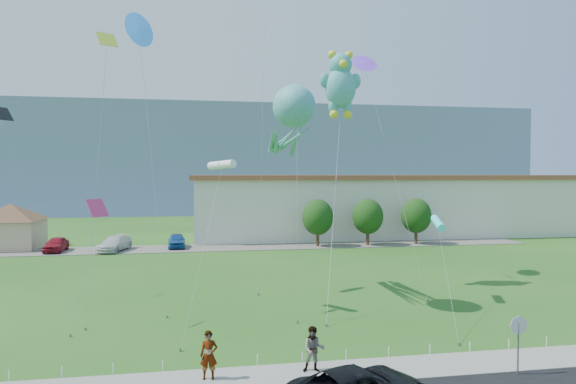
% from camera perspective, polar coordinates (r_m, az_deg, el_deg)
% --- Properties ---
extents(ground, '(160.00, 160.00, 0.00)m').
position_cam_1_polar(ground, '(24.88, -1.38, -17.57)').
color(ground, '#205116').
rests_on(ground, ground).
extents(sidewalk, '(80.00, 2.50, 0.10)m').
position_cam_1_polar(sidewalk, '(22.32, -0.26, -19.78)').
color(sidewalk, gray).
rests_on(sidewalk, ground).
extents(parking_strip, '(70.00, 6.00, 0.06)m').
position_cam_1_polar(parking_strip, '(58.87, -6.48, -6.12)').
color(parking_strip, '#59544C').
rests_on(parking_strip, ground).
extents(hill_ridge, '(160.00, 50.00, 25.00)m').
position_cam_1_polar(hill_ridge, '(143.28, -8.56, 3.64)').
color(hill_ridge, slate).
rests_on(hill_ridge, ground).
extents(pavilion, '(9.20, 9.20, 5.00)m').
position_cam_1_polar(pavilion, '(64.75, -28.41, -2.94)').
color(pavilion, tan).
rests_on(pavilion, ground).
extents(warehouse, '(61.00, 15.00, 8.20)m').
position_cam_1_polar(warehouse, '(73.49, 13.74, -1.34)').
color(warehouse, beige).
rests_on(warehouse, ground).
extents(stop_sign, '(0.80, 0.07, 2.50)m').
position_cam_1_polar(stop_sign, '(23.88, 24.23, -13.88)').
color(stop_sign, slate).
rests_on(stop_sign, ground).
extents(rope_fence, '(26.05, 0.05, 0.50)m').
position_cam_1_polar(rope_fence, '(23.58, -0.88, -18.04)').
color(rope_fence, white).
rests_on(rope_fence, ground).
extents(tree_near, '(3.60, 3.60, 5.47)m').
position_cam_1_polar(tree_near, '(58.96, 3.32, -2.81)').
color(tree_near, '#3F2B19').
rests_on(tree_near, ground).
extents(tree_mid, '(3.60, 3.60, 5.47)m').
position_cam_1_polar(tree_mid, '(60.61, 8.86, -2.70)').
color(tree_mid, '#3F2B19').
rests_on(tree_mid, ground).
extents(tree_far, '(3.60, 3.60, 5.47)m').
position_cam_1_polar(tree_far, '(62.80, 14.05, -2.58)').
color(tree_far, '#3F2B19').
rests_on(tree_far, ground).
extents(pedestrian_left, '(0.76, 0.55, 1.95)m').
position_cam_1_polar(pedestrian_left, '(21.80, -8.79, -17.48)').
color(pedestrian_left, gray).
rests_on(pedestrian_left, sidewalk).
extents(pedestrian_right, '(1.04, 0.88, 1.89)m').
position_cam_1_polar(pedestrian_right, '(22.32, 2.88, -17.05)').
color(pedestrian_right, gray).
rests_on(pedestrian_right, sidewalk).
extents(parked_car_red, '(1.96, 4.60, 1.55)m').
position_cam_1_polar(parked_car_red, '(60.36, -24.37, -5.31)').
color(parked_car_red, maroon).
rests_on(parked_car_red, parking_strip).
extents(parked_car_white, '(3.62, 5.81, 1.57)m').
position_cam_1_polar(parked_car_white, '(58.64, -18.71, -5.44)').
color(parked_car_white, silver).
rests_on(parked_car_white, parking_strip).
extents(parked_car_blue, '(2.01, 4.67, 1.57)m').
position_cam_1_polar(parked_car_blue, '(59.38, -12.28, -5.29)').
color(parked_car_blue, '#1A4C93').
rests_on(parked_car_blue, parking_strip).
extents(octopus_kite, '(2.61, 9.63, 13.80)m').
position_cam_1_polar(octopus_kite, '(32.88, 0.27, 8.00)').
color(octopus_kite, teal).
rests_on(octopus_kite, ground).
extents(teddy_bear_kite, '(5.14, 10.88, 17.41)m').
position_cam_1_polar(teddy_bear_kite, '(38.79, 5.84, 11.97)').
color(teddy_bear_kite, teal).
rests_on(teddy_bear_kite, ground).
extents(small_kite_cyan, '(3.37, 9.76, 5.55)m').
position_cam_1_polar(small_kite_cyan, '(35.08, 16.34, -3.41)').
color(small_kite_cyan, '#38F9FF').
rests_on(small_kite_cyan, ground).
extents(small_kite_blue, '(3.09, 7.43, 18.98)m').
position_cam_1_polar(small_kite_blue, '(38.07, -16.17, 16.38)').
color(small_kite_blue, '#277FE0').
rests_on(small_kite_blue, ground).
extents(small_kite_pink, '(1.78, 2.36, 6.93)m').
position_cam_1_polar(small_kite_pink, '(29.59, -20.64, -2.72)').
color(small_kite_pink, '#D9306C').
rests_on(small_kite_pink, ground).
extents(small_kite_yellow, '(1.51, 3.55, 16.58)m').
position_cam_1_polar(small_kite_yellow, '(31.95, -19.73, 12.13)').
color(small_kite_yellow, '#AFC52E').
rests_on(small_kite_yellow, ground).
extents(small_kite_purple, '(2.32, 9.88, 18.05)m').
position_cam_1_polar(small_kite_purple, '(43.15, 8.64, 13.47)').
color(small_kite_purple, '#6931C6').
rests_on(small_kite_purple, ground).
extents(small_kite_white, '(2.59, 8.16, 9.33)m').
position_cam_1_polar(small_kite_white, '(31.27, -7.40, 2.87)').
color(small_kite_white, white).
rests_on(small_kite_white, ground).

